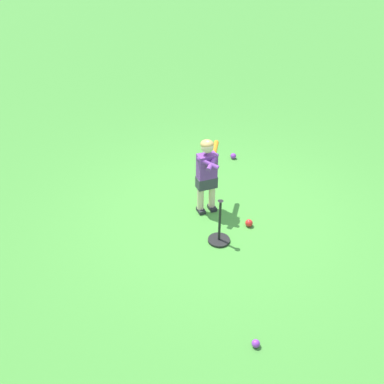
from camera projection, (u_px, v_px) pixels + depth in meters
name	position (u px, v px, depth m)	size (l,w,h in m)	color
ground_plane	(220.00, 214.00, 6.05)	(40.00, 40.00, 0.00)	#479338
child_batter	(207.00, 170.00, 5.78)	(0.40, 0.57, 1.08)	#232328
play_ball_by_bucket	(249.00, 223.00, 5.80)	(0.10, 0.10, 0.10)	red
play_ball_behind_batter	(233.00, 156.00, 7.34)	(0.10, 0.10, 0.10)	purple
play_ball_far_left	(256.00, 343.00, 4.22)	(0.08, 0.08, 0.08)	purple
batting_tee	(219.00, 235.00, 5.51)	(0.28, 0.28, 0.62)	black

